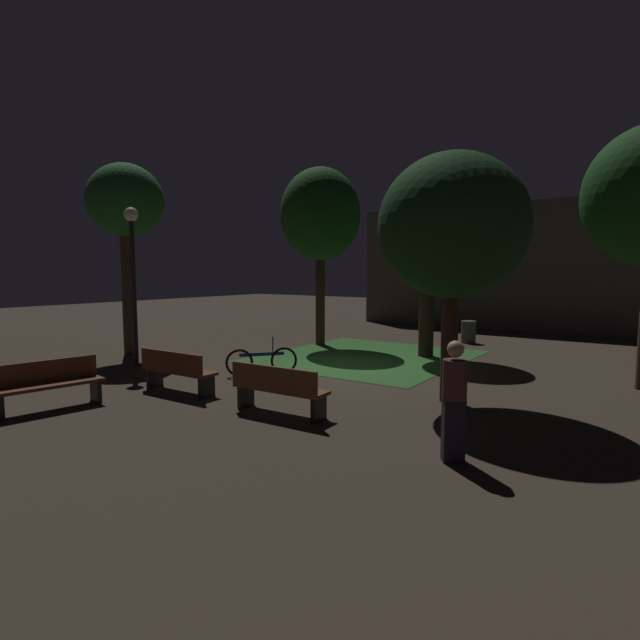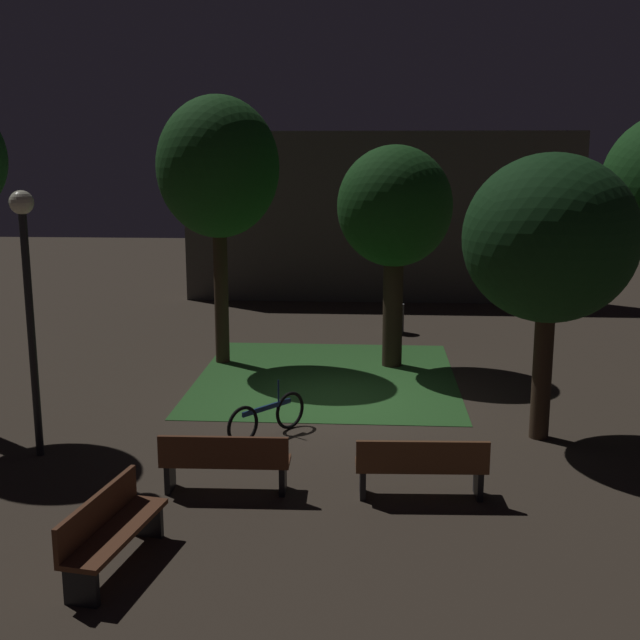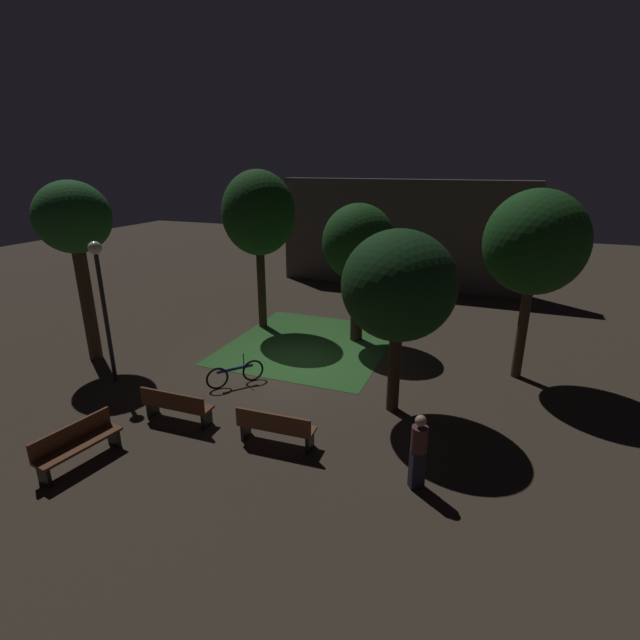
{
  "view_description": "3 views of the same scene",
  "coord_description": "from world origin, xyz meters",
  "px_view_note": "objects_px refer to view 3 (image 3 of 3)",
  "views": [
    {
      "loc": [
        6.77,
        -10.65,
        2.5
      ],
      "look_at": [
        -0.84,
        0.19,
        1.18
      ],
      "focal_mm": 27.5,
      "sensor_mm": 36.0,
      "label": 1
    },
    {
      "loc": [
        0.65,
        -14.56,
        4.65
      ],
      "look_at": [
        -0.4,
        1.45,
        1.31
      ],
      "focal_mm": 44.77,
      "sensor_mm": 36.0,
      "label": 2
    },
    {
      "loc": [
        5.61,
        -12.38,
        6.14
      ],
      "look_at": [
        0.37,
        1.13,
        1.2
      ],
      "focal_mm": 26.01,
      "sensor_mm": 36.0,
      "label": 3
    }
  ],
  "objects_px": {
    "tree_left_canopy": "(399,287)",
    "lamp_post_plaza_east": "(101,288)",
    "bicycle": "(236,374)",
    "pedestrian": "(418,450)",
    "bench_path_side": "(77,443)",
    "bench_front_right": "(275,426)",
    "bench_near_trees": "(176,405)",
    "tree_lawn_side": "(74,222)",
    "trash_bin": "(383,304)",
    "tree_tall_center": "(259,214)",
    "tree_right_canopy": "(535,244)",
    "tree_back_right": "(358,244)"
  },
  "relations": [
    {
      "from": "tree_tall_center",
      "to": "lamp_post_plaza_east",
      "type": "distance_m",
      "value": 6.34
    },
    {
      "from": "tree_left_canopy",
      "to": "tree_tall_center",
      "type": "distance_m",
      "value": 7.76
    },
    {
      "from": "bench_front_right",
      "to": "bench_path_side",
      "type": "bearing_deg",
      "value": -149.97
    },
    {
      "from": "tree_lawn_side",
      "to": "trash_bin",
      "type": "relative_size",
      "value": 7.31
    },
    {
      "from": "tree_back_right",
      "to": "bicycle",
      "type": "bearing_deg",
      "value": -114.77
    },
    {
      "from": "bench_near_trees",
      "to": "tree_tall_center",
      "type": "height_order",
      "value": "tree_tall_center"
    },
    {
      "from": "bicycle",
      "to": "bench_near_trees",
      "type": "bearing_deg",
      "value": -97.07
    },
    {
      "from": "tree_tall_center",
      "to": "tree_lawn_side",
      "type": "height_order",
      "value": "tree_tall_center"
    },
    {
      "from": "bench_front_right",
      "to": "tree_back_right",
      "type": "xyz_separation_m",
      "value": [
        -0.24,
        7.06,
        3.01
      ]
    },
    {
      "from": "trash_bin",
      "to": "bicycle",
      "type": "xyz_separation_m",
      "value": [
        -2.34,
        -8.17,
        -0.04
      ]
    },
    {
      "from": "lamp_post_plaza_east",
      "to": "pedestrian",
      "type": "relative_size",
      "value": 2.57
    },
    {
      "from": "bench_near_trees",
      "to": "tree_left_canopy",
      "type": "height_order",
      "value": "tree_left_canopy"
    },
    {
      "from": "tree_tall_center",
      "to": "lamp_post_plaza_east",
      "type": "bearing_deg",
      "value": -107.19
    },
    {
      "from": "tree_back_right",
      "to": "pedestrian",
      "type": "relative_size",
      "value": 3.02
    },
    {
      "from": "bicycle",
      "to": "tree_tall_center",
      "type": "bearing_deg",
      "value": 108.97
    },
    {
      "from": "pedestrian",
      "to": "trash_bin",
      "type": "bearing_deg",
      "value": 107.26
    },
    {
      "from": "pedestrian",
      "to": "tree_right_canopy",
      "type": "bearing_deg",
      "value": 72.74
    },
    {
      "from": "tree_tall_center",
      "to": "tree_lawn_side",
      "type": "bearing_deg",
      "value": -127.57
    },
    {
      "from": "tree_lawn_side",
      "to": "pedestrian",
      "type": "xyz_separation_m",
      "value": [
        11.02,
        -2.63,
        -3.58
      ]
    },
    {
      "from": "tree_lawn_side",
      "to": "pedestrian",
      "type": "bearing_deg",
      "value": -13.42
    },
    {
      "from": "tree_back_right",
      "to": "pedestrian",
      "type": "height_order",
      "value": "tree_back_right"
    },
    {
      "from": "bench_front_right",
      "to": "trash_bin",
      "type": "distance_m",
      "value": 10.47
    },
    {
      "from": "tree_left_canopy",
      "to": "tree_right_canopy",
      "type": "xyz_separation_m",
      "value": [
        3.05,
        3.3,
        0.7
      ]
    },
    {
      "from": "tree_right_canopy",
      "to": "tree_left_canopy",
      "type": "bearing_deg",
      "value": -132.71
    },
    {
      "from": "tree_right_canopy",
      "to": "tree_back_right",
      "type": "bearing_deg",
      "value": 167.66
    },
    {
      "from": "bench_path_side",
      "to": "bench_near_trees",
      "type": "bearing_deg",
      "value": 66.12
    },
    {
      "from": "tree_back_right",
      "to": "bicycle",
      "type": "height_order",
      "value": "tree_back_right"
    },
    {
      "from": "bench_front_right",
      "to": "pedestrian",
      "type": "xyz_separation_m",
      "value": [
        3.25,
        -0.29,
        0.37
      ]
    },
    {
      "from": "bench_near_trees",
      "to": "bicycle",
      "type": "xyz_separation_m",
      "value": [
        0.29,
        2.31,
        -0.14
      ]
    },
    {
      "from": "lamp_post_plaza_east",
      "to": "bicycle",
      "type": "xyz_separation_m",
      "value": [
        3.48,
        1.06,
        -2.5
      ]
    },
    {
      "from": "tree_left_canopy",
      "to": "pedestrian",
      "type": "bearing_deg",
      "value": -68.42
    },
    {
      "from": "tree_left_canopy",
      "to": "bicycle",
      "type": "relative_size",
      "value": 3.38
    },
    {
      "from": "tree_left_canopy",
      "to": "lamp_post_plaza_east",
      "type": "distance_m",
      "value": 8.15
    },
    {
      "from": "bench_path_side",
      "to": "tree_tall_center",
      "type": "relative_size",
      "value": 0.31
    },
    {
      "from": "tree_back_right",
      "to": "tree_right_canopy",
      "type": "distance_m",
      "value": 5.56
    },
    {
      "from": "bench_front_right",
      "to": "trash_bin",
      "type": "height_order",
      "value": "bench_front_right"
    },
    {
      "from": "bench_path_side",
      "to": "lamp_post_plaza_east",
      "type": "bearing_deg",
      "value": 123.88
    },
    {
      "from": "tree_tall_center",
      "to": "tree_lawn_side",
      "type": "relative_size",
      "value": 1.05
    },
    {
      "from": "tree_right_canopy",
      "to": "bicycle",
      "type": "relative_size",
      "value": 3.96
    },
    {
      "from": "tree_back_right",
      "to": "tree_left_canopy",
      "type": "distance_m",
      "value": 5.07
    },
    {
      "from": "pedestrian",
      "to": "bicycle",
      "type": "bearing_deg",
      "value": 155.4
    },
    {
      "from": "lamp_post_plaza_east",
      "to": "tree_tall_center",
      "type": "bearing_deg",
      "value": 72.81
    },
    {
      "from": "bench_front_right",
      "to": "bench_near_trees",
      "type": "bearing_deg",
      "value": -180.0
    },
    {
      "from": "bench_near_trees",
      "to": "tree_lawn_side",
      "type": "height_order",
      "value": "tree_lawn_side"
    },
    {
      "from": "bench_near_trees",
      "to": "tree_tall_center",
      "type": "bearing_deg",
      "value": 100.88
    },
    {
      "from": "tree_lawn_side",
      "to": "bicycle",
      "type": "bearing_deg",
      "value": -0.31
    },
    {
      "from": "tree_left_canopy",
      "to": "tree_tall_center",
      "type": "bearing_deg",
      "value": 143.72
    },
    {
      "from": "bench_near_trees",
      "to": "tree_right_canopy",
      "type": "xyz_separation_m",
      "value": [
        7.88,
        5.88,
        3.54
      ]
    },
    {
      "from": "bench_near_trees",
      "to": "bench_path_side",
      "type": "distance_m",
      "value": 2.31
    },
    {
      "from": "tree_back_right",
      "to": "tree_lawn_side",
      "type": "xyz_separation_m",
      "value": [
        -7.53,
        -4.72,
        0.94
      ]
    }
  ]
}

